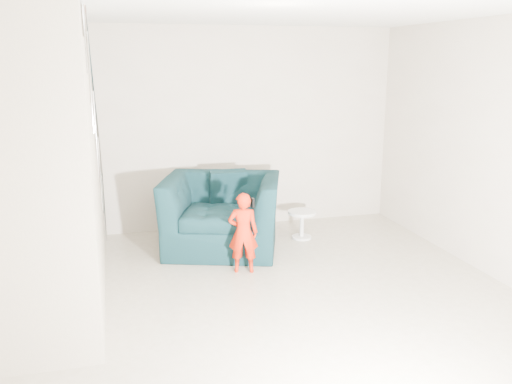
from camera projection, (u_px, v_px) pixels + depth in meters
floor at (274, 312)px, 4.98m from camera, size 5.50×5.50×0.00m
ceiling at (277, 4)px, 4.34m from camera, size 5.50×5.50×0.00m
back_wall at (215, 130)px, 7.24m from camera, size 5.00×0.00×5.00m
front_wall at (483, 304)px, 2.08m from camera, size 5.00×0.00×5.00m
armchair at (222, 213)px, 6.58m from camera, size 1.68×1.57×0.89m
toddler at (243, 233)px, 5.84m from camera, size 0.37×0.28×0.89m
side_table at (302, 220)px, 7.00m from camera, size 0.37×0.37×0.37m
staircase at (40, 213)px, 4.77m from camera, size 1.02×3.03×3.62m
cushion at (228, 187)px, 6.88m from camera, size 0.47×0.22×0.46m
throw at (171, 208)px, 6.39m from camera, size 0.05×0.47×0.53m
phone at (253, 203)px, 5.79m from camera, size 0.03×0.05×0.10m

